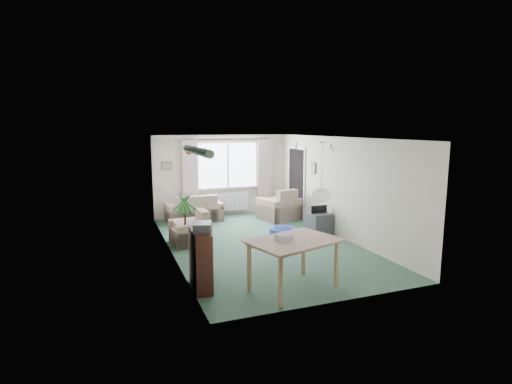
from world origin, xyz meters
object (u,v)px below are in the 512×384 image
object	(u,v)px
pet_bed	(283,231)
sofa	(194,208)
dining_table	(293,265)
armchair_corner	(279,204)
tv_cube	(319,223)
bookshelf	(200,259)
armchair_left	(190,228)
houseplant	(185,219)
coffee_table	(208,213)

from	to	relation	value
pet_bed	sofa	bearing A→B (deg)	130.26
dining_table	armchair_corner	bearing A→B (deg)	68.70
dining_table	tv_cube	world-z (taller)	dining_table
pet_bed	bookshelf	bearing A→B (deg)	-135.56
armchair_left	tv_cube	size ratio (longest dim) A/B	1.50
dining_table	houseplant	bearing A→B (deg)	112.78
sofa	pet_bed	world-z (taller)	sofa
coffee_table	dining_table	distance (m)	5.32
coffee_table	tv_cube	distance (m)	3.27
armchair_corner	armchair_left	bearing A→B (deg)	15.52
dining_table	bookshelf	bearing A→B (deg)	157.73
armchair_left	coffee_table	world-z (taller)	armchair_left
armchair_corner	pet_bed	size ratio (longest dim) A/B	1.51
houseplant	dining_table	bearing A→B (deg)	-67.22
sofa	pet_bed	distance (m)	2.79
armchair_corner	tv_cube	bearing A→B (deg)	87.81
sofa	armchair_corner	xyz separation A→B (m)	(2.34, -0.65, 0.07)
bookshelf	houseplant	distance (m)	2.33
pet_bed	tv_cube	bearing A→B (deg)	-17.57
bookshelf	dining_table	world-z (taller)	bookshelf
pet_bed	armchair_corner	bearing A→B (deg)	69.73
armchair_left	sofa	bearing A→B (deg)	162.57
sofa	coffee_table	size ratio (longest dim) A/B	1.62
armchair_left	houseplant	size ratio (longest dim) A/B	0.66
dining_table	sofa	bearing A→B (deg)	95.51
armchair_left	bookshelf	bearing A→B (deg)	-10.78
coffee_table	dining_table	world-z (taller)	dining_table
sofa	coffee_table	world-z (taller)	sofa
houseplant	tv_cube	world-z (taller)	houseplant
armchair_left	houseplant	world-z (taller)	houseplant
armchair_corner	pet_bed	xyz separation A→B (m)	(-0.54, -1.47, -0.38)
sofa	coffee_table	distance (m)	0.44
tv_cube	houseplant	bearing A→B (deg)	179.22
pet_bed	armchair_left	bearing A→B (deg)	-178.53
armchair_left	houseplant	distance (m)	0.40
armchair_corner	pet_bed	distance (m)	1.61
tv_cube	pet_bed	xyz separation A→B (m)	(-0.86, 0.27, -0.19)
bookshelf	houseplant	world-z (taller)	houseplant
sofa	pet_bed	size ratio (longest dim) A/B	2.28
tv_cube	pet_bed	world-z (taller)	tv_cube
coffee_table	pet_bed	world-z (taller)	coffee_table
sofa	bookshelf	distance (m)	4.83
armchair_corner	houseplant	size ratio (longest dim) A/B	0.78
armchair_corner	tv_cube	world-z (taller)	armchair_corner
tv_cube	coffee_table	bearing A→B (deg)	131.72
armchair_corner	bookshelf	xyz separation A→B (m)	(-3.23, -4.10, 0.04)
bookshelf	houseplant	bearing A→B (deg)	88.38
bookshelf	pet_bed	size ratio (longest dim) A/B	1.47
armchair_corner	coffee_table	world-z (taller)	armchair_corner
dining_table	pet_bed	bearing A→B (deg)	68.24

